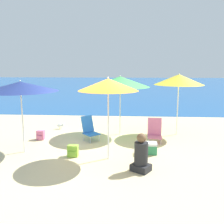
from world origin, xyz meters
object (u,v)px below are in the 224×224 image
beach_umbrella_yellow (179,80)px  beach_chair_pink (155,131)px  seagull (60,125)px  backpack_lime (73,151)px  beach_chair_blue (89,129)px  cooler_box (149,148)px  person_seated_near (141,155)px  beach_umbrella_green (120,82)px  beach_umbrella_orange (108,85)px  backpack_pink (41,135)px  beach_umbrella_navy (20,87)px

beach_umbrella_yellow → beach_chair_pink: 2.02m
seagull → backpack_lime: bearing=-68.6°
beach_chair_blue → cooler_box: 2.18m
cooler_box → person_seated_near: bearing=-103.5°
backpack_lime → beach_umbrella_yellow: bearing=37.1°
cooler_box → seagull: size_ratio=1.55×
person_seated_near → cooler_box: bearing=18.9°
person_seated_near → cooler_box: person_seated_near is taller
beach_chair_blue → backpack_lime: size_ratio=2.58×
beach_chair_pink → beach_umbrella_green: bearing=147.5°
beach_umbrella_yellow → beach_umbrella_orange: (-2.22, -2.50, 0.00)m
beach_umbrella_green → person_seated_near: beach_umbrella_green is taller
beach_umbrella_green → beach_chair_pink: size_ratio=2.78×
beach_chair_pink → beach_chair_blue: bearing=-176.0°
backpack_lime → backpack_pink: bearing=133.7°
beach_umbrella_green → backpack_lime: size_ratio=6.76×
beach_chair_blue → backpack_lime: bearing=-140.5°
backpack_pink → person_seated_near: bearing=-35.8°
backpack_lime → backpack_pink: backpack_lime is taller
beach_chair_blue → person_seated_near: size_ratio=0.88×
beach_umbrella_navy → beach_chair_blue: 2.53m
beach_chair_blue → beach_umbrella_green: bearing=-1.1°
cooler_box → seagull: (-3.20, 2.55, -0.02)m
beach_umbrella_yellow → beach_umbrella_green: 2.00m
backpack_pink → cooler_box: (3.47, -1.12, 0.01)m
beach_umbrella_navy → backpack_lime: bearing=-10.2°
beach_umbrella_navy → cooler_box: (3.50, 0.09, -1.69)m
beach_umbrella_orange → cooler_box: size_ratio=5.11×
beach_chair_pink → cooler_box: (-0.26, -1.17, -0.18)m
person_seated_near → beach_umbrella_navy: bearing=103.9°
person_seated_near → backpack_lime: 1.97m
beach_chair_pink → backpack_pink: bearing=-176.1°
beach_umbrella_navy → beach_umbrella_orange: 2.44m
person_seated_near → backpack_pink: person_seated_near is taller
cooler_box → beach_chair_blue: bearing=148.3°
beach_umbrella_green → cooler_box: 2.76m
beach_umbrella_orange → beach_chair_blue: (-0.75, 1.59, -1.54)m
beach_umbrella_yellow → cooler_box: (-1.12, -2.05, -1.77)m
beach_umbrella_orange → beach_umbrella_green: beach_umbrella_orange is taller
backpack_lime → seagull: bearing=111.4°
beach_umbrella_orange → backpack_pink: bearing=146.5°
seagull → beach_umbrella_orange: bearing=-54.9°
person_seated_near → backpack_pink: 3.93m
beach_umbrella_navy → beach_chair_blue: (1.66, 1.23, -1.46)m
beach_umbrella_yellow → cooler_box: beach_umbrella_yellow is taller
beach_umbrella_navy → backpack_lime: 2.24m
beach_chair_pink → seagull: size_ratio=2.79×
backpack_lime → backpack_pink: 2.04m
beach_umbrella_green → beach_chair_blue: 1.95m
beach_umbrella_yellow → backpack_pink: bearing=-168.5°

